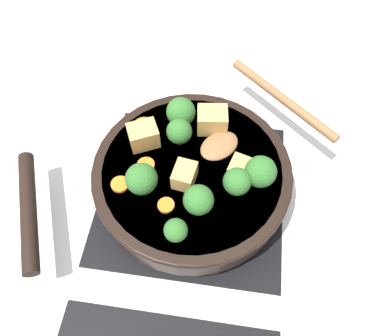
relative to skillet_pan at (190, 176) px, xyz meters
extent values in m
plane|color=silver|center=(0.00, 0.00, -0.06)|extent=(2.40, 2.40, 0.00)
cube|color=black|center=(0.00, 0.00, -0.05)|extent=(0.31, 0.31, 0.01)
torus|color=black|center=(0.00, 0.00, -0.04)|extent=(0.24, 0.24, 0.01)
cube|color=black|center=(0.00, 0.00, -0.04)|extent=(0.01, 0.23, 0.01)
cube|color=black|center=(0.00, 0.00, -0.04)|extent=(0.23, 0.01, 0.01)
cylinder|color=black|center=(0.00, 0.00, 0.00)|extent=(0.31, 0.31, 0.05)
cylinder|color=brown|center=(0.00, 0.00, 0.00)|extent=(0.28, 0.28, 0.05)
torus|color=black|center=(0.00, 0.00, 0.02)|extent=(0.31, 0.31, 0.01)
cylinder|color=black|center=(0.23, 0.10, 0.01)|extent=(0.10, 0.19, 0.02)
ellipsoid|color=brown|center=(-0.04, -0.04, 0.03)|extent=(0.08, 0.08, 0.01)
cylinder|color=brown|center=(-0.14, -0.16, 0.03)|extent=(0.19, 0.16, 0.02)
cube|color=tan|center=(0.01, 0.02, 0.04)|extent=(0.04, 0.04, 0.03)
cube|color=tan|center=(-0.07, 0.00, 0.04)|extent=(0.04, 0.04, 0.03)
cube|color=tan|center=(-0.02, -0.08, 0.04)|extent=(0.05, 0.04, 0.04)
cube|color=tan|center=(0.08, -0.04, 0.04)|extent=(0.06, 0.05, 0.04)
cylinder|color=#709956|center=(0.02, -0.05, 0.03)|extent=(0.01, 0.01, 0.01)
sphere|color=#2D6628|center=(0.02, -0.05, 0.05)|extent=(0.04, 0.04, 0.04)
cylinder|color=#709956|center=(-0.02, 0.07, 0.03)|extent=(0.01, 0.01, 0.01)
sphere|color=#2D6628|center=(-0.02, 0.07, 0.05)|extent=(0.04, 0.04, 0.04)
cylinder|color=#709956|center=(0.03, -0.09, 0.03)|extent=(0.01, 0.01, 0.01)
sphere|color=#2D6628|center=(0.03, -0.09, 0.05)|extent=(0.05, 0.05, 0.05)
cylinder|color=#709956|center=(-0.07, 0.03, 0.03)|extent=(0.01, 0.01, 0.01)
sphere|color=#2D6628|center=(-0.07, 0.03, 0.05)|extent=(0.04, 0.04, 0.04)
cylinder|color=#709956|center=(-0.10, 0.01, 0.03)|extent=(0.01, 0.01, 0.01)
sphere|color=#2D6628|center=(-0.10, 0.01, 0.05)|extent=(0.05, 0.05, 0.05)
cylinder|color=#709956|center=(0.00, 0.11, 0.03)|extent=(0.01, 0.01, 0.01)
sphere|color=#2D6628|center=(0.00, 0.11, 0.05)|extent=(0.03, 0.03, 0.03)
cylinder|color=#709956|center=(0.06, 0.05, 0.03)|extent=(0.01, 0.01, 0.01)
sphere|color=#2D6628|center=(0.06, 0.05, 0.05)|extent=(0.05, 0.05, 0.05)
cylinder|color=orange|center=(0.09, -0.07, 0.03)|extent=(0.03, 0.03, 0.01)
cylinder|color=orange|center=(0.10, 0.04, 0.03)|extent=(0.03, 0.03, 0.01)
cylinder|color=orange|center=(0.03, 0.07, 0.03)|extent=(0.02, 0.02, 0.01)
cylinder|color=orange|center=(0.07, 0.00, 0.03)|extent=(0.03, 0.03, 0.01)
camera|label=1|loc=(-0.05, 0.30, 0.52)|focal=35.00mm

